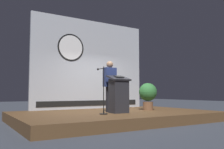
% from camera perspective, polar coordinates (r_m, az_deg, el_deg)
% --- Properties ---
extents(ground_plane, '(40.00, 40.00, 0.00)m').
position_cam_1_polar(ground_plane, '(8.07, 0.94, -10.92)').
color(ground_plane, '#383D47').
extents(stage_platform, '(6.40, 4.00, 0.30)m').
position_cam_1_polar(stage_platform, '(8.06, 0.93, -9.86)').
color(stage_platform, brown).
rests_on(stage_platform, ground).
extents(banner_display, '(4.79, 0.12, 3.53)m').
position_cam_1_polar(banner_display, '(9.69, -5.06, 2.41)').
color(banner_display, '#B2B7C1').
rests_on(banner_display, stage_platform).
extents(podium, '(0.64, 0.49, 1.18)m').
position_cam_1_polar(podium, '(7.52, 1.60, -4.77)').
color(podium, '#26262B').
rests_on(podium, stage_platform).
extents(speaker_person, '(0.40, 0.26, 1.67)m').
position_cam_1_polar(speaker_person, '(7.91, -0.54, -2.69)').
color(speaker_person, black).
rests_on(speaker_person, stage_platform).
extents(microphone_stand, '(0.24, 0.51, 1.40)m').
position_cam_1_polar(microphone_stand, '(7.11, -2.20, -5.46)').
color(microphone_stand, black).
rests_on(microphone_stand, stage_platform).
extents(potted_plant, '(0.65, 0.65, 0.98)m').
position_cam_1_polar(potted_plant, '(8.89, 8.48, -4.52)').
color(potted_plant, brown).
rests_on(potted_plant, stage_platform).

